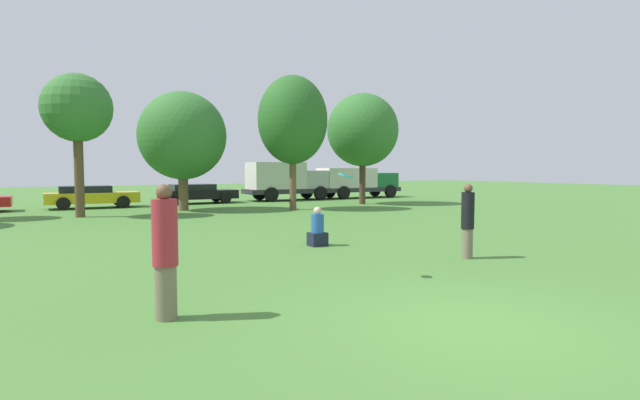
{
  "coord_description": "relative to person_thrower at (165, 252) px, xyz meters",
  "views": [
    {
      "loc": [
        -5.14,
        -4.51,
        2.09
      ],
      "look_at": [
        0.1,
        4.25,
        1.44
      ],
      "focal_mm": 28.03,
      "sensor_mm": 36.0,
      "label": 1
    }
  ],
  "objects": [
    {
      "name": "frisbee",
      "position": [
        3.52,
        0.81,
        1.0
      ],
      "size": [
        0.29,
        0.28,
        0.14
      ],
      "color": "#19B2D8"
    },
    {
      "name": "delivery_truck_green",
      "position": [
        18.75,
        22.15,
        0.24
      ],
      "size": [
        6.38,
        2.31,
        2.11
      ],
      "rotation": [
        0.0,
        0.0,
        -0.03
      ],
      "color": "#2D2D33",
      "rests_on": "ground"
    },
    {
      "name": "parked_car_yellow",
      "position": [
        1.44,
        21.76,
        -0.31
      ],
      "size": [
        4.58,
        2.06,
        1.18
      ],
      "rotation": [
        0.0,
        0.0,
        -0.03
      ],
      "color": "gold",
      "rests_on": "ground"
    },
    {
      "name": "tree_3",
      "position": [
        5.2,
        17.75,
        2.73
      ],
      "size": [
        4.28,
        4.28,
        5.85
      ],
      "color": "brown",
      "rests_on": "ground"
    },
    {
      "name": "tree_4",
      "position": [
        10.13,
        15.46,
        3.56
      ],
      "size": [
        3.5,
        3.5,
        6.74
      ],
      "color": "brown",
      "rests_on": "ground"
    },
    {
      "name": "ground_plane",
      "position": [
        3.48,
        -2.41,
        -0.95
      ],
      "size": [
        120.0,
        120.0,
        0.0
      ],
      "primitive_type": "plane",
      "color": "#477A33"
    },
    {
      "name": "tree_2",
      "position": [
        0.45,
        16.64,
        3.64
      ],
      "size": [
        2.89,
        2.89,
        6.09
      ],
      "color": "brown",
      "rests_on": "ground"
    },
    {
      "name": "bystander_sitting",
      "position": [
        5.14,
        4.58,
        -0.52
      ],
      "size": [
        0.46,
        0.39,
        1.06
      ],
      "color": "#191E33",
      "rests_on": "ground"
    },
    {
      "name": "person_catcher",
      "position": [
        7.16,
        1.18,
        -0.06
      ],
      "size": [
        0.3,
        0.3,
        1.73
      ],
      "rotation": [
        0.0,
        0.0,
        -2.98
      ],
      "color": "#726651",
      "rests_on": "ground"
    },
    {
      "name": "parked_car_black",
      "position": [
        7.28,
        22.33,
        -0.32
      ],
      "size": [
        4.5,
        2.16,
        1.16
      ],
      "rotation": [
        0.0,
        0.0,
        -0.03
      ],
      "color": "black",
      "rests_on": "ground"
    },
    {
      "name": "delivery_truck_silver",
      "position": [
        13.19,
        22.32,
        0.4
      ],
      "size": [
        5.71,
        2.34,
        2.48
      ],
      "rotation": [
        0.0,
        0.0,
        -0.03
      ],
      "color": "#2D2D33",
      "rests_on": "ground"
    },
    {
      "name": "person_thrower",
      "position": [
        0.0,
        0.0,
        0.0
      ],
      "size": [
        0.35,
        0.35,
        1.87
      ],
      "rotation": [
        0.0,
        0.0,
        0.16
      ],
      "color": "#726651",
      "rests_on": "ground"
    },
    {
      "name": "tree_5",
      "position": [
        15.45,
        16.84,
        3.36
      ],
      "size": [
        4.14,
        4.14,
        6.43
      ],
      "color": "#473323",
      "rests_on": "ground"
    }
  ]
}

